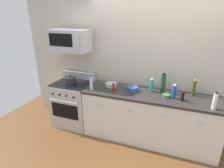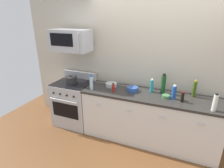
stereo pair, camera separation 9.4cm
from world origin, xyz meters
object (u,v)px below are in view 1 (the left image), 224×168
Objects in this scene: bottle_soda_blue at (174,92)px; bottle_olive_oil at (194,88)px; microwave at (70,41)px; bowl_green_glaze at (166,96)px; bottle_vinegar_white at (215,101)px; bottle_hot_sauce_red at (113,87)px; bottle_wine_green at (163,83)px; stockpot at (70,80)px; bottle_water_clear at (91,83)px; bottle_dish_soap at (152,85)px; bottle_soy_sauce_dark at (183,96)px; range_oven at (74,103)px; bowl_steel_prep at (111,85)px; bowl_blue_mixing at (133,89)px.

bottle_olive_oil is (0.30, 0.22, 0.02)m from bottle_soda_blue.
microwave is 1.99m from bowl_green_glaze.
bottle_vinegar_white is 1.58m from bottle_hot_sauce_red.
bottle_wine_green is 1.76m from stockpot.
bottle_olive_oil is (0.50, 0.04, -0.03)m from bottle_wine_green.
bottle_wine_green is at bearing 14.82° from bottle_water_clear.
bottle_vinegar_white is 1.10× the size of bottle_dish_soap.
bottle_wine_green reaches higher than bottle_soda_blue.
bottle_soy_sauce_dark is at bearing -3.76° from microwave.
microwave is (0.00, 0.04, 1.28)m from range_oven.
bottle_water_clear is 0.40m from bowl_steel_prep.
bottle_dish_soap reaches higher than stockpot.
bottle_hot_sauce_red is at bearing -162.39° from bottle_wine_green.
bottle_soy_sauce_dark is 0.56m from bottle_dish_soap.
bottle_soy_sauce_dark is 0.80× the size of bowl_steel_prep.
bowl_green_glaze is (-0.25, 0.06, -0.05)m from bottle_soy_sauce_dark.
bottle_soda_blue is at bearing 4.26° from bottle_hot_sauce_red.
bottle_dish_soap reaches higher than bottle_hot_sauce_red.
bottle_hot_sauce_red is at bearing -59.15° from bowl_steel_prep.
bottle_olive_oil is at bearing 3.59° from bowl_steel_prep.
bottle_water_clear reaches higher than bowl_green_glaze.
bottle_dish_soap is (-0.19, -0.03, -0.05)m from bottle_wine_green.
bottle_dish_soap is 0.90× the size of bottle_water_clear.
bowl_green_glaze is at bearing -2.38° from microwave.
bowl_steel_prep is (-1.45, -0.09, -0.10)m from bottle_olive_oil.
bottle_hot_sauce_red is 0.92m from stockpot.
bottle_hot_sauce_red is at bearing -167.27° from bottle_olive_oil.
bottle_vinegar_white is 1.98m from bottle_water_clear.
bottle_dish_soap is 1.89× the size of bowl_green_glaze.
bottle_soy_sauce_dark is at bearing -13.51° from bowl_green_glaze.
bowl_steel_prep is (-1.28, 0.19, -0.05)m from bottle_soy_sauce_dark.
microwave is 1.47m from bowl_blue_mixing.
bottle_water_clear is at bearing -22.35° from microwave.
microwave reaches higher than bottle_wine_green.
bowl_steel_prep is (0.80, 0.06, -0.79)m from microwave.
stockpot reaches higher than bowl_steel_prep.
bottle_olive_oil is 1.46× the size of bowl_blue_mixing.
bottle_olive_oil reaches higher than bottle_hot_sauce_red.
bottle_wine_green is at bearing 136.11° from bottle_soda_blue.
bowl_blue_mixing is at bearing -166.60° from bottle_wine_green.
bottle_olive_oil is (2.24, 0.19, 0.59)m from range_oven.
bottle_wine_green is at bearing 153.44° from bottle_vinegar_white.
microwave is 4.33× the size of bottle_soy_sauce_dark.
bottle_vinegar_white is (2.50, -0.22, 0.58)m from range_oven.
bottle_soy_sauce_dark is (2.08, -0.09, 0.53)m from range_oven.
bottle_hot_sauce_red is 0.67× the size of stockpot.
microwave is at bearing 177.80° from bottle_soda_blue.
bottle_dish_soap is (-0.94, 0.34, -0.01)m from bottle_vinegar_white.
bottle_water_clear is (-1.04, -0.29, 0.01)m from bottle_dish_soap.
bottle_wine_green is 2.18× the size of bottle_hot_sauce_red.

